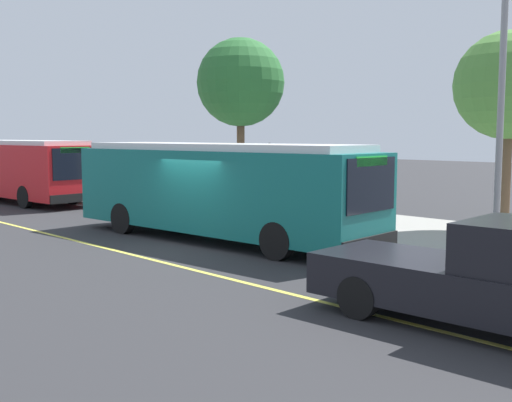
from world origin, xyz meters
name	(u,v)px	position (x,y,z in m)	size (l,w,h in m)	color
ground_plane	(198,245)	(0.00, 0.00, 0.00)	(120.00, 120.00, 0.00)	#2B2B2D
sidewalk_curb	(329,223)	(0.00, 6.00, 0.07)	(44.00, 6.40, 0.15)	gray
lane_stripe_center	(134,255)	(0.00, -2.20, 0.00)	(36.00, 0.14, 0.01)	#E0D64C
transit_bus_main	(218,188)	(-0.26, 1.01, 1.62)	(10.97, 3.30, 2.95)	#146B66
transit_bus_second	(10,168)	(-16.22, 1.30, 1.62)	(12.00, 3.32, 2.95)	red
pickup_truck	(485,279)	(9.50, -1.60, 0.86)	(5.49, 2.27, 1.85)	black
bus_shelter	(278,169)	(-2.51, 5.99, 1.92)	(2.90, 1.60, 2.48)	#333338
waiting_bench	(281,202)	(-2.44, 6.06, 0.63)	(1.60, 0.48, 0.95)	brown
route_sign_post	(269,173)	(-0.44, 3.40, 1.96)	(0.44, 0.08, 2.80)	#333338
pedestrian_commuter	(294,199)	(0.27, 3.85, 1.12)	(0.24, 0.40, 1.69)	#282D47
street_tree_near_shelter	(241,83)	(-7.12, 8.28, 5.57)	(4.01, 4.01, 7.45)	brown
street_tree_upstreet	(509,86)	(5.37, 8.21, 4.73)	(3.40, 3.40, 6.32)	brown
utility_pole	(500,129)	(7.36, 3.39, 3.35)	(0.16, 0.16, 6.40)	gray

